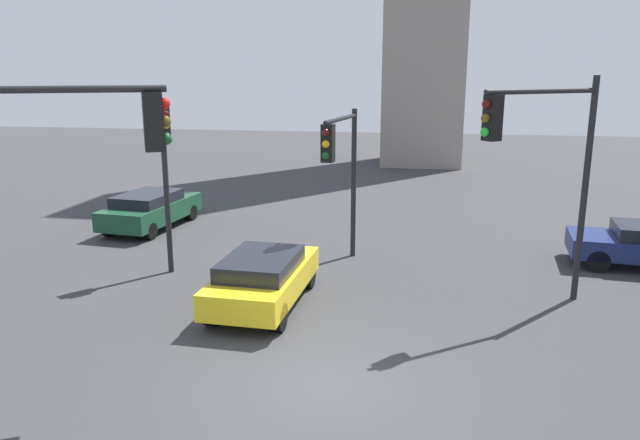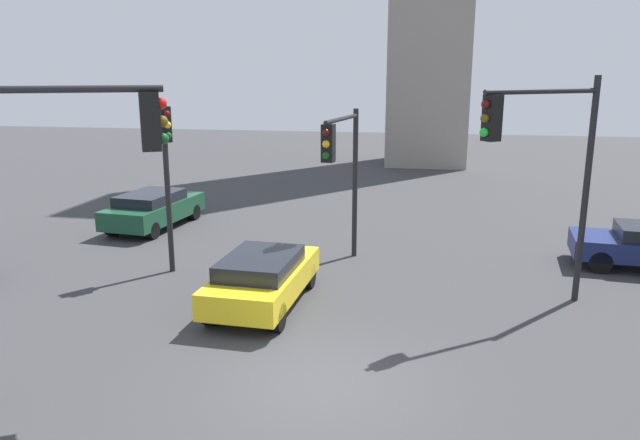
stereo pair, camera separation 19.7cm
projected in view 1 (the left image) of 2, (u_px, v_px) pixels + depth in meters
ground_plane at (325, 384)px, 11.35m from camera, size 99.93×99.93×0.00m
traffic_light_1 at (544, 150)px, 14.02m from camera, size 2.89×2.25×5.68m
traffic_light_2 at (341, 158)px, 17.22m from camera, size 0.63×3.17×4.68m
traffic_light_3 at (165, 158)px, 17.00m from camera, size 0.49×0.44×4.82m
traffic_light_4 at (53, 176)px, 9.88m from camera, size 3.11×1.81×5.81m
car_0 at (263, 278)px, 15.05m from camera, size 2.06×4.40×1.36m
car_3 at (151, 209)px, 22.68m from camera, size 2.39×4.68×1.38m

